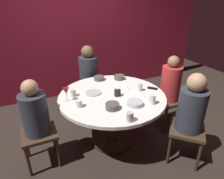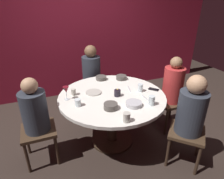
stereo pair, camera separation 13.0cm
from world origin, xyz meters
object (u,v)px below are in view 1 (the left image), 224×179
Objects in this scene: cell_phone at (152,88)px; cup_center_front at (73,93)px; cup_near_candle at (140,87)px; cup_by_left_diner at (152,99)px; bowl_sauce_side at (112,106)px; cup_by_right_diner at (79,104)px; dining_table at (112,105)px; candle_holder at (117,93)px; wine_glass at (66,91)px; bowl_salad_center at (119,77)px; bowl_serving_large at (135,103)px; seated_diner_back at (88,72)px; cup_far_edge at (130,117)px; seated_diner_right at (170,85)px; seated_diner_left at (35,115)px; dinner_plate at (93,93)px; bowl_small_white at (99,78)px.

cup_center_front is (-1.06, 0.25, 0.04)m from cell_phone.
cup_by_left_diner is at bearing -98.05° from cup_near_candle.
bowl_sauce_side is 0.39m from cup_by_right_diner.
candle_holder reaches higher than dining_table.
wine_glass reaches higher than bowl_salad_center.
candle_holder is 0.74× the size of cell_phone.
bowl_serving_large is 0.22m from cup_by_left_diner.
candle_holder is at bearing 53.48° from bowl_sauce_side.
cup_far_edge is (-0.08, -1.58, 0.06)m from seated_diner_back.
candle_holder is at bearing 2.96° from seated_diner_right.
candle_holder is 0.54× the size of bowl_serving_large.
bowl_sauce_side is (0.43, -0.41, -0.09)m from wine_glass.
seated_diner_back is 1.37m from seated_diner_right.
cup_far_edge is at bearing -129.89° from cup_near_candle.
wine_glass reaches higher than cell_phone.
seated_diner_left is 1.37m from cup_by_left_diner.
seated_diner_left reaches higher than candle_holder.
bowl_salad_center is at bearing 32.40° from seated_diner_back.
candle_holder is 0.56m from bowl_salad_center.
cup_far_edge is at bearing -111.40° from bowl_salad_center.
cup_far_edge reaches higher than bowl_sauce_side.
cup_far_edge reaches higher than cell_phone.
seated_diner_back is 11.64× the size of cup_far_edge.
cup_near_candle reaches higher than candle_holder.
dinner_plate is 0.47m from bowl_sauce_side.
dinner_plate is 1.93× the size of cup_near_candle.
seated_diner_right is 1.09m from bowl_small_white.
dinner_plate is (0.36, 0.06, -0.12)m from wine_glass.
seated_diner_right is 11.20× the size of candle_holder.
cup_center_front is at bearing 42.07° from wine_glass.
cup_center_front reaches higher than bowl_small_white.
wine_glass reaches higher than cup_by_left_diner.
bowl_sauce_side is (0.07, -0.47, 0.03)m from dinner_plate.
bowl_small_white is at bearing 78.42° from bowl_sauce_side.
cup_center_front is at bearing 157.96° from dining_table.
cell_phone is at bearing -5.79° from dining_table.
bowl_serving_large is at bearing 5.96° from seated_diner_back.
bowl_sauce_side is at bearing -43.59° from wine_glass.
cup_center_front is (-0.50, -0.36, 0.02)m from bowl_small_white.
seated_diner_right is 5.50× the size of dinner_plate.
cup_by_left_diner is at bearing -19.93° from cup_by_right_diner.
dinner_plate is (-0.21, 0.15, 0.15)m from dining_table.
dining_table is 1.17× the size of seated_diner_back.
seated_diner_left is at bearing -151.30° from bowl_small_white.
seated_diner_back reaches higher than candle_holder.
dinner_plate is at bearing 143.13° from candle_holder.
bowl_salad_center is 1.48× the size of cup_near_candle.
cup_by_left_diner is 1.01m from cup_center_front.
cell_phone is at bearing 18.95° from bowl_sauce_side.
seated_diner_left is 1.37m from bowl_salad_center.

